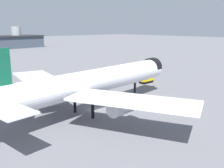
{
  "coord_description": "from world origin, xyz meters",
  "views": [
    {
      "loc": [
        -37.92,
        -46.96,
        19.93
      ],
      "look_at": [
        5.14,
        -0.22,
        5.67
      ],
      "focal_mm": 41.21,
      "sensor_mm": 36.0,
      "label": 1
    }
  ],
  "objects": [
    {
      "name": "ground",
      "position": [
        0.0,
        0.0,
        0.0
      ],
      "size": [
        900.0,
        900.0,
        0.0
      ],
      "primitive_type": "plane",
      "color": "slate"
    },
    {
      "name": "baggage_cart_trailing",
      "position": [
        19.93,
        28.14,
        0.98
      ],
      "size": [
        2.75,
        2.87,
        1.82
      ],
      "rotation": [
        0.0,
        0.0,
        5.3
      ],
      "color": "black",
      "rests_on": "ground"
    },
    {
      "name": "airliner_near_gate",
      "position": [
        -2.49,
        -1.08,
        7.24
      ],
      "size": [
        60.76,
        55.15,
        16.44
      ],
      "rotation": [
        0.0,
        0.0,
        0.11
      ],
      "color": "silver",
      "rests_on": "ground"
    },
    {
      "name": "service_truck_front",
      "position": [
        32.68,
        11.25,
        1.59
      ],
      "size": [
        5.6,
        2.8,
        3.0
      ],
      "rotation": [
        0.0,
        0.0,
        3.19
      ],
      "color": "black",
      "rests_on": "ground"
    }
  ]
}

